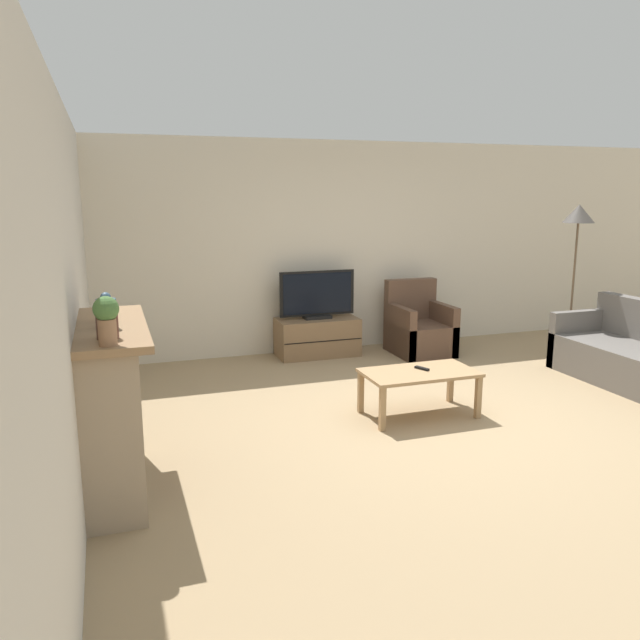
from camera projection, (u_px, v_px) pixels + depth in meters
ground_plane at (441, 418)px, 5.78m from camera, size 24.00×24.00×0.00m
wall_back at (335, 247)px, 8.13m from camera, size 12.00×0.06×2.70m
wall_left at (72, 292)px, 4.52m from camera, size 0.06×12.00×2.70m
fireplace at (111, 407)px, 4.32m from camera, size 0.49×1.43×1.18m
mantel_vase_left at (107, 325)px, 3.79m from camera, size 0.13×0.13×0.20m
mantel_vase_centre_left at (107, 312)px, 4.09m from camera, size 0.13×0.13×0.24m
mantel_clock at (107, 310)px, 4.33m from camera, size 0.08×0.11×0.15m
potted_plant at (106, 317)px, 3.61m from camera, size 0.15×0.15×0.29m
tv_stand at (317, 337)px, 7.95m from camera, size 1.03×0.50×0.48m
tv at (317, 296)px, 7.84m from camera, size 0.98×0.18×0.61m
armchair at (419, 330)px, 8.07m from camera, size 0.70×0.76×0.93m
coffee_table at (419, 377)px, 5.78m from camera, size 1.05×0.57×0.43m
remote at (422, 368)px, 5.83m from camera, size 0.10×0.15×0.02m
floor_lamp at (578, 223)px, 7.57m from camera, size 0.38×0.38×1.91m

